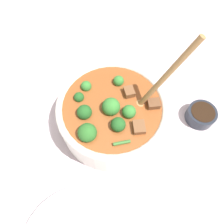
{
  "coord_description": "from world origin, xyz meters",
  "views": [
    {
      "loc": [
        0.22,
        -0.12,
        0.54
      ],
      "look_at": [
        0.0,
        0.0,
        0.07
      ],
      "focal_mm": 35.0,
      "sensor_mm": 36.0,
      "label": 1
    }
  ],
  "objects": [
    {
      "name": "stew_bowl",
      "position": [
        0.0,
        -0.0,
        0.06
      ],
      "size": [
        0.26,
        0.27,
        0.29
      ],
      "color": "white",
      "rests_on": "ground_plane"
    },
    {
      "name": "ground_plane",
      "position": [
        0.0,
        0.0,
        0.0
      ],
      "size": [
        4.0,
        4.0,
        0.0
      ],
      "primitive_type": "plane",
      "color": "silver"
    },
    {
      "name": "condiment_bowl",
      "position": [
        0.1,
        0.22,
        0.02
      ],
      "size": [
        0.08,
        0.08,
        0.04
      ],
      "color": "#232833",
      "rests_on": "ground_plane"
    }
  ]
}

